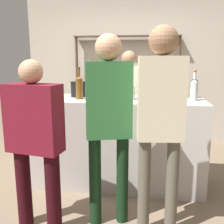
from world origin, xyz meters
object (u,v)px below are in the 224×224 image
at_px(ice_bucket, 79,89).
at_px(server_behind_counter, 128,97).
at_px(counter_bottle_2, 194,89).
at_px(wine_glass, 145,89).
at_px(customer_left, 35,136).
at_px(counter_bottle_0, 149,87).
at_px(counter_bottle_3, 159,91).
at_px(customer_right, 161,114).
at_px(counter_bottle_1, 183,87).
at_px(counter_bottle_4, 194,87).
at_px(counter_bottle_5, 79,87).
at_px(customer_center, 109,115).
at_px(cork_jar, 129,93).

xyz_separation_m(ice_bucket, server_behind_counter, (0.57, 0.69, -0.19)).
bearing_deg(counter_bottle_2, ice_bucket, 175.01).
bearing_deg(wine_glass, customer_left, -130.37).
xyz_separation_m(counter_bottle_0, counter_bottle_3, (0.11, -0.42, -0.00)).
xyz_separation_m(wine_glass, customer_right, (0.16, -0.98, -0.09)).
relative_size(counter_bottle_0, counter_bottle_1, 1.00).
bearing_deg(counter_bottle_3, ice_bucket, 161.19).
height_order(counter_bottle_4, counter_bottle_5, counter_bottle_5).
bearing_deg(customer_right, server_behind_counter, 6.85).
bearing_deg(wine_glass, ice_bucket, 177.58).
bearing_deg(counter_bottle_3, counter_bottle_4, 44.98).
distance_m(counter_bottle_3, ice_bucket, 1.04).
xyz_separation_m(counter_bottle_0, customer_left, (-0.96, -1.19, -0.31)).
relative_size(wine_glass, customer_center, 0.09).
bearing_deg(counter_bottle_4, counter_bottle_5, -168.15).
bearing_deg(server_behind_counter, counter_bottle_5, -27.38).
bearing_deg(cork_jar, counter_bottle_2, 1.64).
relative_size(wine_glass, ice_bucket, 0.76).
height_order(counter_bottle_1, customer_center, customer_center).
bearing_deg(wine_glass, server_behind_counter, 109.22).
distance_m(counter_bottle_4, customer_left, 1.95).
bearing_deg(customer_right, wine_glass, 2.55).
relative_size(counter_bottle_3, wine_glass, 2.06).
distance_m(counter_bottle_3, cork_jar, 0.39).
height_order(counter_bottle_0, wine_glass, counter_bottle_0).
xyz_separation_m(counter_bottle_2, cork_jar, (-0.73, -0.02, -0.05)).
distance_m(counter_bottle_1, customer_right, 1.16).
bearing_deg(server_behind_counter, counter_bottle_2, 47.56).
relative_size(counter_bottle_4, wine_glass, 2.16).
bearing_deg(ice_bucket, counter_bottle_0, 5.34).
relative_size(wine_glass, customer_left, 0.10).
height_order(counter_bottle_2, counter_bottle_4, counter_bottle_4).
height_order(counter_bottle_0, cork_jar, counter_bottle_0).
bearing_deg(customer_right, counter_bottle_1, -21.70).
bearing_deg(ice_bucket, counter_bottle_4, 3.90).
xyz_separation_m(counter_bottle_0, server_behind_counter, (-0.30, 0.61, -0.22)).
bearing_deg(wine_glass, counter_bottle_2, -8.73).
xyz_separation_m(counter_bottle_5, ice_bucket, (-0.06, 0.19, -0.05)).
distance_m(counter_bottle_5, cork_jar, 0.59).
relative_size(counter_bottle_4, counter_bottle_5, 0.91).
bearing_deg(customer_center, counter_bottle_0, -34.24).
height_order(customer_center, customer_right, customer_right).
xyz_separation_m(counter_bottle_3, counter_bottle_4, (0.43, 0.43, 0.00)).
distance_m(counter_bottle_1, wine_glass, 0.48).
relative_size(counter_bottle_2, wine_glass, 2.13).
bearing_deg(ice_bucket, customer_center, -60.22).
xyz_separation_m(counter_bottle_2, customer_left, (-1.47, -0.99, -0.32)).
xyz_separation_m(counter_bottle_0, ice_bucket, (-0.87, -0.08, -0.03)).
height_order(counter_bottle_2, wine_glass, counter_bottle_2).
relative_size(cork_jar, server_behind_counter, 0.10).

